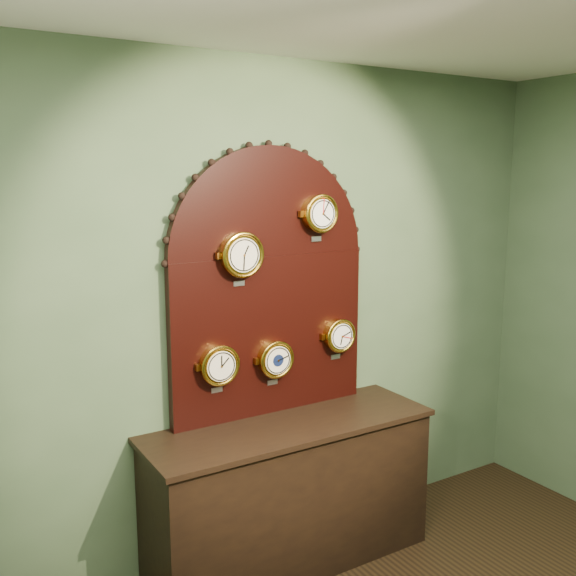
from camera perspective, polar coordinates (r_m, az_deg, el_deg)
wall_back at (r=3.68m, az=-2.03°, el=-2.17°), size 4.00×0.00×4.00m
shop_counter at (r=3.80m, az=0.16°, el=-17.82°), size 1.60×0.50×0.80m
display_board at (r=3.59m, az=-1.66°, el=1.20°), size 1.26×0.06×1.53m
roman_clock at (r=3.42m, az=-4.12°, el=2.95°), size 0.25×0.08×0.30m
arabic_clock at (r=3.65m, az=2.81°, el=6.57°), size 0.22×0.08×0.27m
hygrometer at (r=3.48m, az=-6.10°, el=-6.76°), size 0.22×0.08×0.27m
barometer at (r=3.64m, az=-1.13°, el=-6.28°), size 0.22×0.08×0.27m
tide_clock at (r=3.85m, az=4.51°, el=-4.17°), size 0.20×0.08×0.25m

